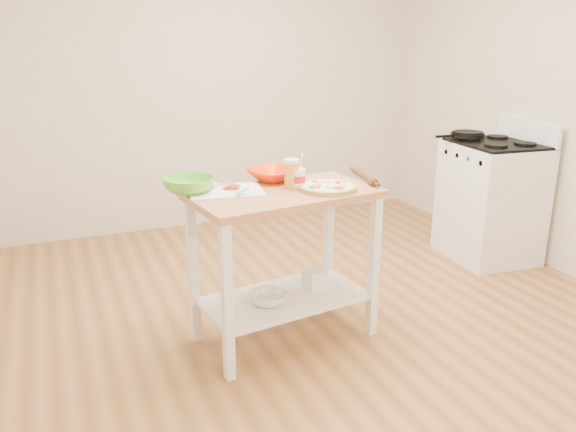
# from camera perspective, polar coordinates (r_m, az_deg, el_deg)

# --- Properties ---
(room_shell) EXTENTS (4.04, 4.54, 2.74)m
(room_shell) POSITION_cam_1_polar(r_m,az_deg,el_deg) (3.22, 4.54, 11.22)
(room_shell) COLOR #9E6A3A
(room_shell) RESTS_ON ground
(prep_island) EXTENTS (1.09, 0.68, 0.90)m
(prep_island) POSITION_cam_1_polar(r_m,az_deg,el_deg) (3.17, -0.38, -2.00)
(prep_island) COLOR #BE7B4E
(prep_island) RESTS_ON ground
(gas_stove) EXTENTS (0.66, 0.75, 1.11)m
(gas_stove) POSITION_cam_1_polar(r_m,az_deg,el_deg) (4.76, 19.88, 1.52)
(gas_stove) COLOR white
(gas_stove) RESTS_ON ground
(skillet) EXTENTS (0.42, 0.27, 0.03)m
(skillet) POSITION_cam_1_polar(r_m,az_deg,el_deg) (4.73, 17.71, 7.86)
(skillet) COLOR black
(skillet) RESTS_ON gas_stove
(pizza) EXTENTS (0.33, 0.33, 0.05)m
(pizza) POSITION_cam_1_polar(r_m,az_deg,el_deg) (3.13, 4.05, 2.96)
(pizza) COLOR tan
(pizza) RESTS_ON prep_island
(cutting_board) EXTENTS (0.44, 0.36, 0.04)m
(cutting_board) POSITION_cam_1_polar(r_m,az_deg,el_deg) (3.10, -6.42, 2.58)
(cutting_board) COLOR white
(cutting_board) RESTS_ON prep_island
(spatula) EXTENTS (0.12, 0.13, 0.01)m
(spatula) POSITION_cam_1_polar(r_m,az_deg,el_deg) (3.02, -4.69, 2.41)
(spatula) COLOR #33B8AB
(spatula) RESTS_ON cutting_board
(knife) EXTENTS (0.26, 0.11, 0.01)m
(knife) POSITION_cam_1_polar(r_m,az_deg,el_deg) (3.14, -7.94, 2.90)
(knife) COLOR silver
(knife) RESTS_ON cutting_board
(orange_bowl) EXTENTS (0.37, 0.37, 0.07)m
(orange_bowl) POSITION_cam_1_polar(r_m,az_deg,el_deg) (3.33, -1.53, 4.24)
(orange_bowl) COLOR #F52C01
(orange_bowl) RESTS_ON prep_island
(green_bowl) EXTENTS (0.37, 0.37, 0.09)m
(green_bowl) POSITION_cam_1_polar(r_m,az_deg,el_deg) (3.09, -10.02, 3.08)
(green_bowl) COLOR #62C132
(green_bowl) RESTS_ON prep_island
(beer_pint) EXTENTS (0.08, 0.08, 0.17)m
(beer_pint) POSITION_cam_1_polar(r_m,az_deg,el_deg) (3.14, 0.35, 4.33)
(beer_pint) COLOR orange
(beer_pint) RESTS_ON prep_island
(yogurt_tub) EXTENTS (0.09, 0.09, 0.20)m
(yogurt_tub) POSITION_cam_1_polar(r_m,az_deg,el_deg) (3.15, 0.94, 3.85)
(yogurt_tub) COLOR white
(yogurt_tub) RESTS_ON prep_island
(rolling_pin) EXTENTS (0.10, 0.35, 0.04)m
(rolling_pin) POSITION_cam_1_polar(r_m,az_deg,el_deg) (3.38, 7.73, 4.00)
(rolling_pin) COLOR #593014
(rolling_pin) RESTS_ON prep_island
(shelf_glass_bowl) EXTENTS (0.26, 0.26, 0.07)m
(shelf_glass_bowl) POSITION_cam_1_polar(r_m,az_deg,el_deg) (3.22, -1.99, -8.36)
(shelf_glass_bowl) COLOR silver
(shelf_glass_bowl) RESTS_ON prep_island
(shelf_bin) EXTENTS (0.13, 0.13, 0.12)m
(shelf_bin) POSITION_cam_1_polar(r_m,az_deg,el_deg) (3.41, 2.73, -6.42)
(shelf_bin) COLOR white
(shelf_bin) RESTS_ON prep_island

